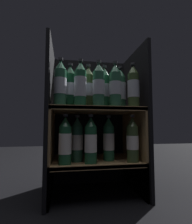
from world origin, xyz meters
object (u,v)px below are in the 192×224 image
bottle_upper_front_2 (99,86)px  bottle_lower_front_1 (91,141)px  bottle_upper_back_3 (120,90)px  bottle_lower_front_2 (132,140)px  bottle_upper_front_4 (133,87)px  bottle_upper_back_0 (70,87)px  bottle_lower_front_0 (65,142)px  bottle_lower_back_0 (77,140)px  bottle_upper_back_2 (104,89)px  bottle_upper_front_0 (60,84)px  bottle_upper_front_1 (80,85)px  bottle_lower_back_1 (109,140)px  bottle_upper_front_3 (115,86)px  bottle_upper_back_1 (88,88)px

bottle_upper_front_2 → bottle_lower_front_1: bottle_upper_front_2 is taller
bottle_upper_back_3 → bottle_lower_front_2: 0.33m
bottle_upper_front_4 → bottle_upper_back_0: size_ratio=1.00×
bottle_upper_front_2 → bottle_lower_front_0: bearing=-180.0°
bottle_lower_front_0 → bottle_lower_front_2: (0.39, 0.00, 0.00)m
bottle_lower_back_0 → bottle_upper_back_2: bearing=0.0°
bottle_upper_front_0 → bottle_upper_back_0: (0.06, 0.08, 0.00)m
bottle_upper_front_4 → bottle_upper_front_2: bearing=180.0°
bottle_upper_front_1 → bottle_lower_back_1: (0.18, 0.08, -0.31)m
bottle_upper_front_1 → bottle_lower_front_0: (-0.08, 0.00, -0.31)m
bottle_upper_front_3 → bottle_lower_back_1: size_ratio=1.00×
bottle_lower_front_2 → bottle_upper_back_2: bearing=152.5°
bottle_upper_front_0 → bottle_upper_front_4: (0.43, -0.00, -0.00)m
bottle_lower_back_1 → bottle_upper_front_4: bearing=-29.9°
bottle_lower_back_0 → bottle_lower_back_1: size_ratio=1.00×
bottle_lower_back_0 → bottle_lower_front_1: bearing=-47.7°
bottle_upper_front_3 → bottle_lower_front_2: (0.10, 0.00, -0.31)m
bottle_upper_front_1 → bottle_upper_front_3: (0.21, 0.00, 0.00)m
bottle_upper_front_1 → bottle_lower_front_2: (0.31, 0.00, -0.31)m
bottle_upper_back_0 → bottle_upper_back_3: 0.32m
bottle_upper_back_1 → bottle_upper_back_3: same height
bottle_upper_back_2 → bottle_lower_front_2: 0.36m
bottle_upper_back_3 → bottle_lower_back_1: 0.32m
bottle_upper_back_0 → bottle_upper_back_1: size_ratio=1.00×
bottle_upper_front_2 → bottle_upper_front_4: 0.21m
bottle_upper_front_2 → bottle_lower_front_0: (-0.19, -0.00, -0.32)m
bottle_upper_back_3 → bottle_upper_front_4: bearing=-54.0°
bottle_upper_back_3 → bottle_lower_front_0: size_ratio=1.00×
bottle_upper_front_1 → bottle_lower_back_0: bottle_upper_front_1 is taller
bottle_upper_front_3 → bottle_lower_back_0: (-0.21, 0.08, -0.31)m
bottle_lower_front_1 → bottle_lower_back_1: same height
bottle_upper_front_1 → bottle_lower_back_1: bearing=22.9°
bottle_upper_front_0 → bottle_lower_back_0: (0.10, 0.08, -0.31)m
bottle_lower_front_1 → bottle_lower_front_2: same height
bottle_lower_back_0 → bottle_upper_back_0: bearing=180.0°
bottle_upper_back_2 → bottle_upper_front_0: bearing=-164.0°
bottle_upper_back_1 → bottle_upper_front_0: bearing=-155.1°
bottle_upper_back_1 → bottle_lower_back_1: (0.13, -0.00, -0.32)m
bottle_upper_front_2 → bottle_upper_back_0: size_ratio=1.00×
bottle_upper_front_0 → bottle_lower_back_1: 0.44m
bottle_upper_back_3 → bottle_lower_front_1: size_ratio=1.00×
bottle_upper_front_2 → bottle_upper_front_4: size_ratio=1.00×
bottle_upper_front_2 → bottle_lower_front_1: (-0.05, -0.00, -0.32)m
bottle_upper_front_4 → bottle_upper_front_3: bearing=180.0°
bottle_upper_front_4 → bottle_lower_back_0: size_ratio=1.00×
bottle_upper_front_1 → bottle_upper_back_3: (0.26, 0.08, 0.00)m
bottle_upper_front_0 → bottle_lower_front_2: bearing=-0.0°
bottle_upper_front_3 → bottle_lower_front_2: 0.33m
bottle_upper_front_2 → bottle_lower_back_0: bearing=147.2°
bottle_upper_back_2 → bottle_lower_front_2: bottle_upper_back_2 is taller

